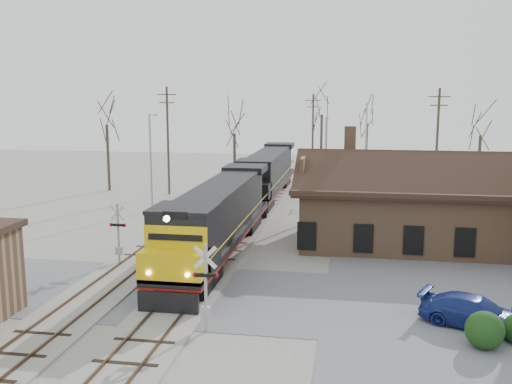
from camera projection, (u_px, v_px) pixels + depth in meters
ground at (186, 294)px, 29.11m from camera, size 140.00×140.00×0.00m
road at (186, 294)px, 29.11m from camera, size 60.00×9.00×0.03m
track_main at (242, 227)px, 43.68m from camera, size 3.40×90.00×0.24m
track_siding at (186, 224)px, 44.42m from camera, size 3.40×90.00×0.24m
depot at (408, 210)px, 38.40m from camera, size 15.20×9.31×7.90m
locomotive_lead at (217, 219)px, 35.40m from camera, size 3.11×20.81×4.62m
locomotive_trailing at (267, 174)px, 55.90m from camera, size 3.11×20.81×4.38m
crossbuck_near at (206, 291)px, 24.20m from camera, size 1.10×0.29×3.87m
crossbuck_far at (118, 236)px, 33.96m from camera, size 1.06×0.28×3.70m
parked_car at (475, 312)px, 24.83m from camera, size 5.10×3.63×1.37m
hedge_a at (485, 330)px, 22.72m from camera, size 1.53×1.53×1.53m
streetlight_a at (151, 156)px, 49.34m from camera, size 0.25×2.04×8.49m
streetlight_b at (326, 160)px, 47.48m from camera, size 0.25×2.04×8.31m
streetlight_c at (366, 141)px, 61.59m from camera, size 0.25×2.04×9.18m
utility_pole_a at (168, 139)px, 57.49m from camera, size 2.00×0.24×10.88m
utility_pole_b at (313, 133)px, 71.44m from camera, size 2.00×0.24×10.18m
utility_pole_c at (437, 143)px, 54.15m from camera, size 2.00×0.24×10.68m
tree_a at (106, 114)px, 59.39m from camera, size 4.64×4.64×11.36m
tree_b at (234, 125)px, 63.31m from camera, size 3.86×3.86×9.46m
tree_c at (322, 104)px, 70.72m from camera, size 5.09×5.09×12.48m
tree_d at (367, 114)px, 67.75m from camera, size 4.47×4.47×10.94m
tree_e at (481, 126)px, 59.28m from camera, size 3.93×3.93×9.62m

